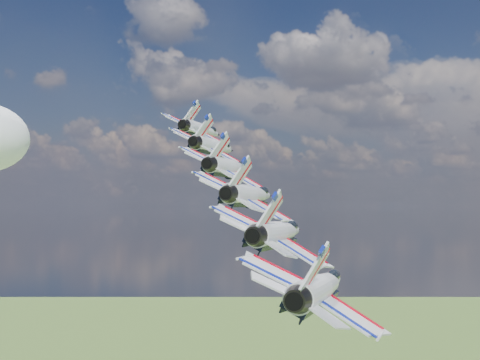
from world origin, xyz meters
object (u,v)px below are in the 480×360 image
Objects in this scene: jet_1 at (215,147)px; jet_4 at (279,232)px; jet_0 at (202,130)px; jet_5 at (321,287)px; jet_3 at (251,195)px; jet_2 at (230,167)px.

jet_1 is 35.83m from jet_4.
jet_5 is (43.50, -36.73, -17.99)m from jet_0.
jet_3 is 23.88m from jet_5.
jet_3 is (8.70, -7.35, -3.60)m from jet_2.
jet_2 is 11.94m from jet_3.
jet_1 is 1.00× the size of jet_2.
jet_2 is 35.83m from jet_5.
jet_0 is 1.00× the size of jet_1.
jet_5 is at bearing -59.07° from jet_3.
jet_1 is 1.00× the size of jet_3.
jet_4 is (17.40, -14.69, -7.20)m from jet_2.
jet_4 reaches higher than jet_5.
jet_1 is at bearing 120.93° from jet_5.
jet_0 reaches higher than jet_1.
jet_5 is (8.70, -7.35, -3.60)m from jet_4.
jet_0 reaches higher than jet_5.
jet_2 is (17.40, -14.69, -7.20)m from jet_0.
jet_1 is at bearing 120.93° from jet_4.
jet_4 is at bearing -59.07° from jet_1.
jet_0 is 59.71m from jet_5.
jet_1 reaches higher than jet_5.
jet_2 is at bearing 120.93° from jet_5.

